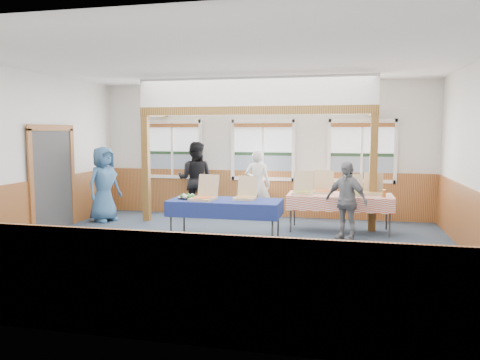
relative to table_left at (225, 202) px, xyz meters
name	(u,v)px	position (x,y,z in m)	size (l,w,h in m)	color
floor	(227,251)	(0.26, -0.88, -0.71)	(8.00, 8.00, 0.00)	#293843
ceiling	(227,61)	(0.26, -0.88, 2.49)	(8.00, 8.00, 0.00)	white
wall_back	(263,150)	(0.26, 2.62, 0.89)	(8.00, 8.00, 0.00)	silver
wall_front	(136,179)	(0.26, -4.38, 0.89)	(8.00, 8.00, 0.00)	silver
wall_left	(20,155)	(-3.74, -0.88, 0.89)	(8.00, 8.00, 0.00)	silver
wainscot_back	(263,193)	(0.26, 2.59, -0.16)	(7.98, 0.05, 1.10)	brown
wainscot_front	(140,285)	(0.26, -4.36, -0.16)	(7.98, 0.05, 1.10)	brown
wainscot_left	(23,211)	(-3.71, -0.88, -0.16)	(0.05, 6.98, 1.10)	brown
cased_opening	(52,180)	(-3.70, 0.02, 0.34)	(0.06, 1.30, 2.10)	#353535
window_left	(172,146)	(-2.04, 2.57, 0.97)	(1.56, 0.10, 1.46)	white
window_mid	(263,147)	(0.26, 2.57, 0.97)	(1.56, 0.10, 1.46)	white
window_right	(362,147)	(2.56, 2.57, 0.97)	(1.56, 0.10, 1.46)	white
post_left	(146,169)	(-2.24, 1.42, 0.49)	(0.15, 0.15, 2.40)	#523512
post_right	(373,173)	(2.76, 1.42, 0.49)	(0.15, 0.15, 2.40)	#523512
cross_beam	(254,110)	(0.26, 1.42, 1.78)	(5.15, 0.18, 0.18)	#523512
table_left	(225,202)	(0.00, 0.00, 0.00)	(2.26, 1.45, 0.76)	#353535
table_right	(340,197)	(2.11, 1.24, 0.00)	(2.17, 1.08, 0.76)	#353535
pizza_box_a	(204,196)	(-0.39, -0.11, 0.12)	(0.50, 0.57, 0.46)	tan
pizza_box_b	(245,196)	(0.35, 0.16, 0.12)	(0.41, 0.49, 0.43)	tan
pizza_box_c	(303,191)	(1.36, 1.15, 0.12)	(0.42, 0.51, 0.46)	tan
pizza_box_d	(323,190)	(1.76, 1.44, 0.12)	(0.43, 0.52, 0.45)	tan
pizza_box_e	(353,192)	(2.36, 1.16, 0.12)	(0.41, 0.49, 0.41)	tan
pizza_box_f	(373,191)	(2.76, 1.38, 0.12)	(0.44, 0.52, 0.43)	tan
veggie_tray	(188,197)	(-0.75, 0.00, 0.08)	(0.38, 0.38, 0.09)	black
drink_glass	(384,194)	(2.96, 0.99, 0.13)	(0.07, 0.07, 0.15)	#9F591A
woman_white	(258,185)	(0.22, 2.14, 0.11)	(0.59, 0.39, 1.63)	silver
woman_black	(195,179)	(-1.32, 2.21, 0.19)	(0.88, 0.68, 1.80)	black
man_blue	(104,184)	(-3.14, 1.12, 0.15)	(0.83, 0.54, 1.71)	#3A6491
person_grey	(346,201)	(2.23, 0.44, 0.04)	(0.88, 0.36, 1.49)	slate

